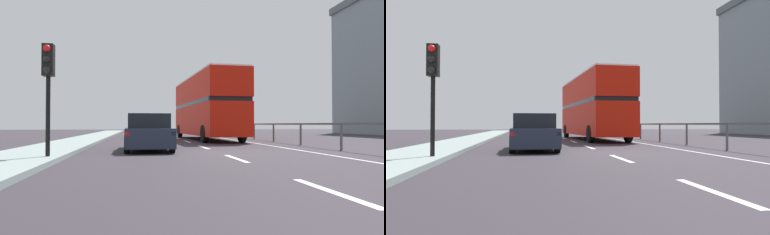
# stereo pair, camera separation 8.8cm
# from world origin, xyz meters

# --- Properties ---
(ground_plane) EXTENTS (74.76, 120.00, 0.10)m
(ground_plane) POSITION_xyz_m (0.00, 0.00, -0.05)
(ground_plane) COLOR #302B32
(near_sidewalk_kerb) EXTENTS (2.46, 80.00, 0.14)m
(near_sidewalk_kerb) POSITION_xyz_m (-6.27, 0.00, 0.07)
(near_sidewalk_kerb) COLOR gray
(near_sidewalk_kerb) RESTS_ON ground
(lane_paint_markings) EXTENTS (3.56, 46.00, 0.01)m
(lane_paint_markings) POSITION_xyz_m (2.12, 8.63, 0.00)
(lane_paint_markings) COLOR silver
(lane_paint_markings) RESTS_ON ground
(bridge_side_railing) EXTENTS (0.10, 42.00, 1.09)m
(bridge_side_railing) POSITION_xyz_m (5.11, 9.00, 0.88)
(bridge_side_railing) COLOR #515150
(bridge_side_railing) RESTS_ON ground
(double_decker_bus_red) EXTENTS (2.98, 11.29, 4.23)m
(double_decker_bus_red) POSITION_xyz_m (1.69, 10.67, 2.27)
(double_decker_bus_red) COLOR red
(double_decker_bus_red) RESTS_ON ground
(hatchback_car_near) EXTENTS (1.87, 4.30, 1.43)m
(hatchback_car_near) POSITION_xyz_m (-2.53, 1.37, 0.69)
(hatchback_car_near) COLOR #1F2637
(hatchback_car_near) RESTS_ON ground
(traffic_signal_pole) EXTENTS (0.30, 0.42, 3.14)m
(traffic_signal_pole) POSITION_xyz_m (-5.41, -2.37, 2.49)
(traffic_signal_pole) COLOR black
(traffic_signal_pole) RESTS_ON near_sidewalk_kerb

